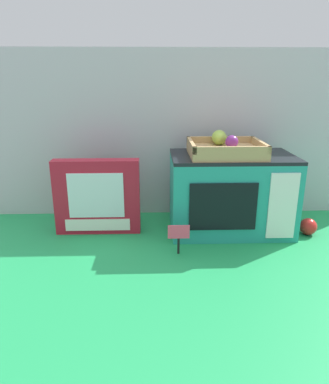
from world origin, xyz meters
name	(u,v)px	position (x,y,z in m)	size (l,w,h in m)	color
ground_plane	(188,233)	(0.00, 0.00, 0.00)	(1.70, 1.70, 0.00)	#219E54
display_back_panel	(184,135)	(0.00, 0.23, 0.33)	(1.61, 0.03, 0.66)	#B7BABF
toy_microwave	(231,193)	(0.16, 0.03, 0.14)	(0.44, 0.26, 0.29)	teal
food_groups_crate	(225,149)	(0.13, 0.03, 0.31)	(0.25, 0.22, 0.08)	tan
cookie_set_box	(97,197)	(-0.33, 0.03, 0.14)	(0.31, 0.06, 0.27)	#B2192D
price_sign	(179,235)	(-0.05, -0.16, 0.07)	(0.07, 0.01, 0.10)	black
loose_toy_apple	(308,227)	(0.44, -0.02, 0.03)	(0.06, 0.06, 0.06)	red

